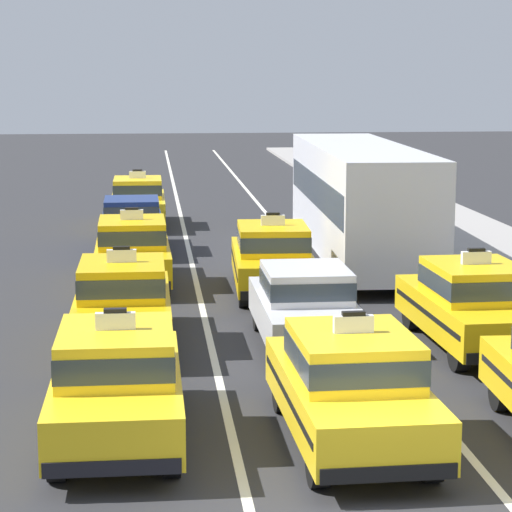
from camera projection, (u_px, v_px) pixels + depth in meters
lane_stripe_left_center at (188, 249)px, 31.63m from camera, size 0.14×80.00×0.01m
lane_stripe_center_right at (295, 247)px, 31.94m from camera, size 0.14×80.00×0.01m
taxi_left_nearest at (117, 381)px, 15.10m from camera, size 1.84×4.57×1.96m
taxi_left_second at (123, 301)px, 20.34m from camera, size 1.83×4.56×1.96m
taxi_left_third at (133, 250)px, 26.11m from camera, size 1.88×4.59×1.96m
sedan_left_fourth at (132, 223)px, 31.03m from camera, size 1.81×4.32×1.58m
taxi_left_fifth at (138, 201)px, 36.10m from camera, size 1.83×4.56×1.96m
taxi_center_nearest at (351, 385)px, 14.92m from camera, size 1.92×4.60×1.96m
sedan_center_second at (305, 304)px, 20.20m from camera, size 1.76×4.30×1.58m
taxi_center_third at (272, 257)px, 25.15m from camera, size 2.01×4.63×1.96m
taxi_right_second at (473, 303)px, 20.14m from camera, size 1.94×4.61×1.96m
bus_right_third at (359, 196)px, 29.42m from camera, size 2.84×11.27×3.22m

